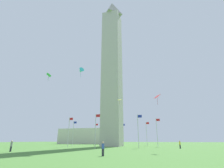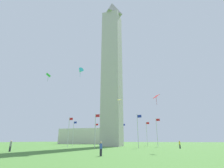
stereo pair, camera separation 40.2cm
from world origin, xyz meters
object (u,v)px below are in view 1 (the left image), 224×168
(flagpole_ne, at_px, (147,132))
(distant_building, at_px, (86,136))
(person_gray_shirt, at_px, (11,146))
(person_blue_shirt, at_px, (103,149))
(kite_green_diamond, at_px, (49,75))
(flagpole_s, at_px, (73,132))
(flagpole_nw, at_px, (138,129))
(kite_yellow_diamond, at_px, (119,100))
(flagpole_se, at_px, (95,133))
(flagpole_n, at_px, (157,131))
(person_yellow_shirt, at_px, (180,144))
(obelisk_monument, at_px, (112,65))
(flagpole_e, at_px, (122,133))
(flagpole_w, at_px, (96,129))
(kite_red_diamond, at_px, (157,97))
(flagpole_sw, at_px, (69,130))
(kite_cyan_delta, at_px, (81,71))

(flagpole_ne, height_order, distant_building, flagpole_ne)
(person_gray_shirt, height_order, distant_building, distant_building)
(person_blue_shirt, bearing_deg, kite_green_diamond, 51.43)
(person_blue_shirt, relative_size, distant_building, 0.06)
(flagpole_s, xyz_separation_m, person_blue_shirt, (21.70, -31.48, -3.47))
(flagpole_nw, bearing_deg, kite_yellow_diamond, 147.33)
(flagpole_se, height_order, person_blue_shirt, flagpole_se)
(flagpole_n, bearing_deg, flagpole_ne, 112.50)
(flagpole_n, height_order, distant_building, flagpole_n)
(person_yellow_shirt, bearing_deg, flagpole_s, -3.49)
(obelisk_monument, relative_size, flagpole_e, 6.83)
(flagpole_nw, distance_m, kite_green_diamond, 24.59)
(flagpole_w, height_order, kite_green_diamond, kite_green_diamond)
(person_yellow_shirt, relative_size, distant_building, 0.07)
(person_blue_shirt, distance_m, kite_red_diamond, 14.96)
(flagpole_s, bearing_deg, person_blue_shirt, -55.42)
(flagpole_sw, bearing_deg, kite_cyan_delta, -48.79)
(flagpole_se, xyz_separation_m, kite_cyan_delta, (6.37, -26.06, 13.75))
(flagpole_e, relative_size, flagpole_nw, 1.00)
(person_yellow_shirt, height_order, kite_red_diamond, kite_red_diamond)
(person_yellow_shirt, relative_size, kite_red_diamond, 0.91)
(flagpole_e, height_order, flagpole_sw, same)
(obelisk_monument, distance_m, person_gray_shirt, 39.17)
(flagpole_ne, bearing_deg, kite_yellow_diamond, -109.59)
(person_yellow_shirt, bearing_deg, distant_building, -32.80)
(kite_cyan_delta, bearing_deg, flagpole_ne, 64.53)
(flagpole_ne, xyz_separation_m, flagpole_sw, (-18.79, -18.79, 0.00))
(flagpole_e, bearing_deg, kite_red_diamond, -66.63)
(flagpole_nw, bearing_deg, flagpole_w, -157.50)
(flagpole_s, bearing_deg, flagpole_ne, 22.50)
(flagpole_nw, bearing_deg, flagpole_sw, 180.00)
(flagpole_s, height_order, person_blue_shirt, flagpole_s)
(flagpole_ne, relative_size, flagpole_nw, 1.00)
(flagpole_s, distance_m, person_gray_shirt, 28.99)
(flagpole_sw, distance_m, kite_yellow_diamond, 16.08)
(kite_green_diamond, bearing_deg, person_gray_shirt, -85.82)
(flagpole_s, bearing_deg, distant_building, 108.04)
(flagpole_s, distance_m, flagpole_sw, 10.17)
(flagpole_n, bearing_deg, kite_yellow_diamond, -147.70)
(flagpole_s, height_order, flagpole_nw, same)
(obelisk_monument, height_order, flagpole_n, obelisk_monument)
(obelisk_monument, bearing_deg, flagpole_se, 134.81)
(flagpole_nw, relative_size, kite_red_diamond, 4.15)
(kite_cyan_delta, bearing_deg, distant_building, 113.01)
(person_yellow_shirt, distance_m, kite_yellow_diamond, 18.75)
(obelisk_monument, xyz_separation_m, person_yellow_shirt, (18.50, -8.12, -25.69))
(flagpole_ne, xyz_separation_m, person_yellow_shirt, (9.05, -17.52, -3.42))
(flagpole_w, bearing_deg, flagpole_n, 45.00)
(kite_cyan_delta, height_order, distant_building, kite_cyan_delta)
(flagpole_n, xyz_separation_m, kite_green_diamond, (-22.28, -20.74, 11.74))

